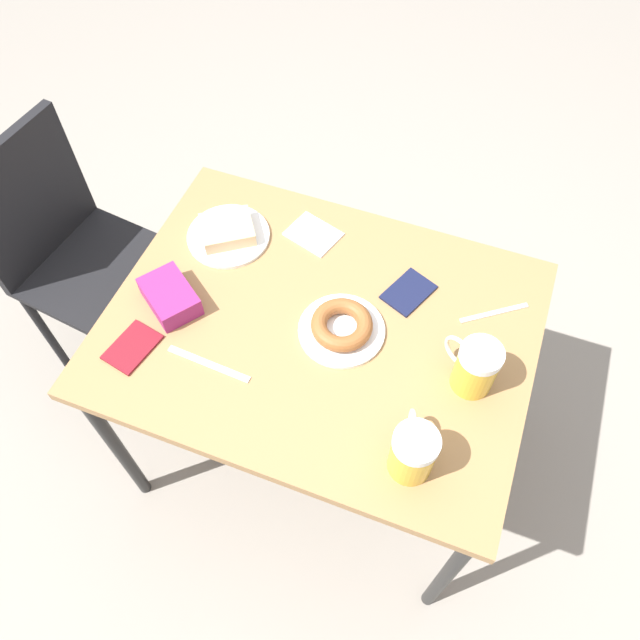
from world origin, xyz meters
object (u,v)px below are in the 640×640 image
plate_with_donut (342,326)px  beer_mug_left (413,452)px  plate_with_cake (228,232)px  blue_pouch (170,297)px  chair (68,244)px  fork (494,313)px  passport_near_edge (409,292)px  passport_far_edge (132,347)px  beer_mug_center (475,367)px  napkin_folded (313,234)px  knife (209,364)px

plate_with_donut → beer_mug_left: beer_mug_left is taller
plate_with_cake → blue_pouch: blue_pouch is taller
chair → plate_with_cake: (0.06, -0.53, 0.20)m
fork → passport_near_edge: 0.21m
beer_mug_left → blue_pouch: 0.69m
chair → passport_far_edge: size_ratio=6.30×
plate_with_cake → beer_mug_center: bearing=-105.9°
beer_mug_center → blue_pouch: 0.74m
fork → blue_pouch: blue_pouch is taller
napkin_folded → plate_with_donut: bearing=-146.2°
fork → passport_far_edge: size_ratio=1.07×
chair → blue_pouch: chair is taller
napkin_folded → blue_pouch: 0.41m
passport_far_edge → passport_near_edge: bearing=-55.7°
beer_mug_left → passport_near_edge: beer_mug_left is taller
blue_pouch → beer_mug_center: bearing=-86.5°
passport_near_edge → fork: bearing=-86.1°
beer_mug_center → fork: beer_mug_center is taller
plate_with_cake → knife: 0.39m
fork → passport_near_edge: passport_near_edge is taller
plate_with_cake → plate_with_donut: 0.42m
beer_mug_left → napkin_folded: size_ratio=0.89×
knife → blue_pouch: size_ratio=1.17×
passport_far_edge → plate_with_cake: bearing=-9.4°
plate_with_donut → passport_far_edge: (-0.22, 0.45, -0.02)m
knife → passport_far_edge: 0.19m
plate_with_donut → plate_with_cake: bearing=65.8°
fork → knife: (-0.38, 0.59, -0.00)m
fork → passport_far_edge: passport_far_edge is taller
passport_near_edge → blue_pouch: size_ratio=0.83×
beer_mug_left → knife: beer_mug_left is taller
fork → blue_pouch: size_ratio=0.83×
plate_with_donut → knife: size_ratio=0.98×
plate_with_cake → plate_with_donut: (-0.17, -0.38, 0.00)m
beer_mug_center → blue_pouch: size_ratio=0.75×
plate_with_cake → napkin_folded: size_ratio=1.40×
chair → beer_mug_center: chair is taller
beer_mug_left → chair: bearing=72.1°
plate_with_donut → fork: 0.38m
plate_with_donut → passport_near_edge: bearing=-35.9°
napkin_folded → blue_pouch: bearing=143.3°
beer_mug_left → blue_pouch: (0.19, 0.66, -0.04)m
beer_mug_center → fork: 0.22m
napkin_folded → passport_far_edge: passport_far_edge is taller
plate_with_donut → passport_near_edge: plate_with_donut is taller
chair → plate_with_cake: size_ratio=4.06×
chair → knife: chair is taller
chair → knife: size_ratio=4.19×
napkin_folded → passport_far_edge: 0.55m
chair → passport_near_edge: (0.05, -1.03, 0.18)m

